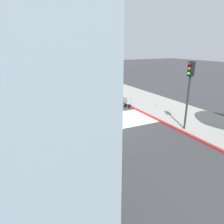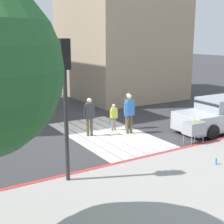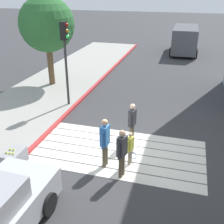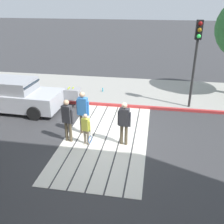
# 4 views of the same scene
# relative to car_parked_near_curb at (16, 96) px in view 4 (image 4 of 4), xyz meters

# --- Properties ---
(ground_plane) EXTENTS (120.00, 120.00, 0.00)m
(ground_plane) POSITION_rel_car_parked_near_curb_xyz_m (2.00, 4.87, -0.73)
(ground_plane) COLOR #38383A
(crosswalk_stripes) EXTENTS (6.40, 3.25, 0.01)m
(crosswalk_stripes) POSITION_rel_car_parked_near_curb_xyz_m (2.00, 4.87, -0.73)
(crosswalk_stripes) COLOR silver
(crosswalk_stripes) RESTS_ON ground
(sidewalk_west) EXTENTS (4.80, 40.00, 0.12)m
(sidewalk_west) POSITION_rel_car_parked_near_curb_xyz_m (-3.60, 4.87, -0.67)
(sidewalk_west) COLOR #9E9B93
(sidewalk_west) RESTS_ON ground
(curb_painted) EXTENTS (0.16, 40.00, 0.13)m
(curb_painted) POSITION_rel_car_parked_near_curb_xyz_m (-1.25, 4.87, -0.67)
(curb_painted) COLOR #BC3333
(curb_painted) RESTS_ON ground
(car_parked_near_curb) EXTENTS (2.08, 4.35, 1.57)m
(car_parked_near_curb) POSITION_rel_car_parked_near_curb_xyz_m (0.00, 0.00, 0.00)
(car_parked_near_curb) COLOR silver
(car_parked_near_curb) RESTS_ON ground
(traffic_light_corner) EXTENTS (0.39, 0.28, 4.24)m
(traffic_light_corner) POSITION_rel_car_parked_near_curb_xyz_m (-1.58, 8.41, 2.30)
(traffic_light_corner) COLOR #2D2D2D
(traffic_light_corner) RESTS_ON ground
(tennis_ball_cart) EXTENTS (0.56, 0.80, 1.02)m
(tennis_ball_cart) POSITION_rel_car_parked_near_curb_xyz_m (-0.90, 2.55, -0.04)
(tennis_ball_cart) COLOR #99999E
(tennis_ball_cart) RESTS_ON ground
(water_bottle) EXTENTS (0.07, 0.07, 0.22)m
(water_bottle) POSITION_rel_car_parked_near_curb_xyz_m (-3.06, 3.68, -0.50)
(water_bottle) COLOR #33A5BF
(water_bottle) RESTS_ON sidewalk_west
(pedestrian_adult_lead) EXTENTS (0.26, 0.50, 1.71)m
(pedestrian_adult_lead) POSITION_rel_car_parked_near_curb_xyz_m (2.35, 5.62, 0.26)
(pedestrian_adult_lead) COLOR brown
(pedestrian_adult_lead) RESTS_ON ground
(pedestrian_adult_trailing) EXTENTS (0.26, 0.52, 1.81)m
(pedestrian_adult_trailing) POSITION_rel_car_parked_near_curb_xyz_m (1.77, 3.90, 0.32)
(pedestrian_adult_trailing) COLOR brown
(pedestrian_adult_trailing) RESTS_ON ground
(pedestrian_adult_side) EXTENTS (0.30, 0.49, 1.72)m
(pedestrian_adult_side) POSITION_rel_car_parked_near_curb_xyz_m (2.46, 3.49, 0.27)
(pedestrian_adult_side) COLOR brown
(pedestrian_adult_side) RESTS_ON ground
(pedestrian_child_with_racket) EXTENTS (0.33, 0.40, 1.26)m
(pedestrian_child_with_racket) POSITION_rel_car_parked_near_curb_xyz_m (2.58, 4.23, -0.03)
(pedestrian_child_with_racket) COLOR gray
(pedestrian_child_with_racket) RESTS_ON ground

